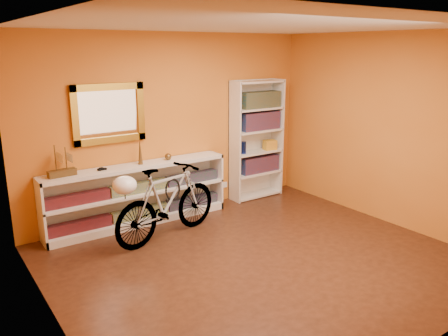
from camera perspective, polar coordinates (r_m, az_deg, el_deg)
floor at (r=5.34m, az=4.37°, el=-11.58°), size 4.50×4.00×0.01m
ceiling at (r=4.78m, az=5.02°, el=17.65°), size 4.50×4.00×0.01m
back_wall at (r=6.54m, az=-6.55°, el=5.40°), size 4.50×0.01×2.60m
left_wall at (r=3.92m, az=-21.81°, el=-2.09°), size 0.01×4.00×2.60m
right_wall at (r=6.54m, az=20.21°, el=4.57°), size 0.01×4.00×2.60m
gilt_mirror at (r=6.08m, az=-14.39°, el=6.69°), size 0.98×0.06×0.78m
wall_socket at (r=7.22m, az=0.06°, el=-2.14°), size 0.09×0.02×0.09m
console_unit at (r=6.30m, az=-10.79°, el=-3.34°), size 2.60×0.35×0.85m
cd_row_lower at (r=6.37m, az=-10.60°, el=-5.57°), size 2.50×0.13×0.14m
cd_row_upper at (r=6.25m, az=-10.76°, el=-2.43°), size 2.50×0.13×0.14m
model_ship at (r=5.83m, az=-19.99°, el=0.90°), size 0.35×0.15×0.40m
toy_car at (r=6.01m, az=-15.20°, el=-0.26°), size 0.00×0.00×0.00m
bronze_ornament at (r=6.16m, az=-10.61°, el=2.13°), size 0.06×0.06×0.37m
decorative_orb at (r=6.37m, az=-7.11°, el=1.44°), size 0.10×0.10×0.10m
bookcase at (r=7.25m, az=4.16°, el=3.58°), size 0.90×0.30×1.90m
book_row_a at (r=7.37m, az=4.40°, el=0.54°), size 0.70×0.22×0.26m
book_row_b at (r=7.22m, az=4.51°, el=6.00°), size 0.70×0.22×0.28m
book_row_c at (r=7.18m, az=4.57°, el=8.64°), size 0.70×0.22×0.25m
travel_mug at (r=7.08m, az=2.48°, el=2.61°), size 0.09×0.09×0.19m
red_tin at (r=7.05m, az=2.81°, el=8.19°), size 0.16×0.16×0.16m
yellow_bag at (r=7.39m, az=5.85°, el=2.93°), size 0.22×0.17×0.16m
bicycle at (r=5.77m, az=-7.21°, el=-4.31°), size 0.78×1.70×0.97m
helmet at (r=5.30m, az=-12.51°, el=-2.14°), size 0.29×0.27×0.22m
u_lock at (r=5.79m, az=-6.52°, el=-2.72°), size 0.22×0.02×0.22m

